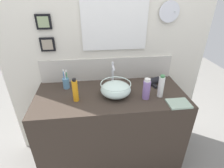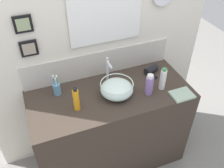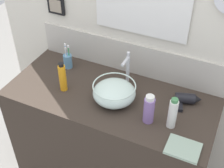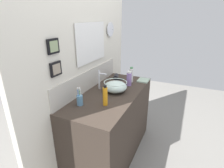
{
  "view_description": "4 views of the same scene",
  "coord_description": "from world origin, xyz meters",
  "px_view_note": "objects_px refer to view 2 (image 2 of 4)",
  "views": [
    {
      "loc": [
        -0.15,
        -1.34,
        1.71
      ],
      "look_at": [
        0.01,
        0.0,
        0.97
      ],
      "focal_mm": 28.0,
      "sensor_mm": 36.0,
      "label": 1
    },
    {
      "loc": [
        -0.55,
        -1.44,
        2.24
      ],
      "look_at": [
        0.01,
        0.0,
        0.97
      ],
      "focal_mm": 40.0,
      "sensor_mm": 36.0,
      "label": 2
    },
    {
      "loc": [
        0.65,
        -1.36,
        2.19
      ],
      "look_at": [
        0.01,
        0.0,
        0.97
      ],
      "focal_mm": 50.0,
      "sensor_mm": 36.0,
      "label": 3
    },
    {
      "loc": [
        -1.68,
        -0.78,
        1.69
      ],
      "look_at": [
        0.01,
        0.0,
        0.97
      ],
      "focal_mm": 28.0,
      "sensor_mm": 36.0,
      "label": 4
    }
  ],
  "objects_px": {
    "spray_bottle": "(76,99)",
    "faucet": "(108,68)",
    "soap_dispenser": "(149,85)",
    "lotion_bottle": "(163,79)",
    "toothbrush_cup": "(57,89)",
    "hair_drier": "(152,70)",
    "glass_bowl_sink": "(117,89)",
    "hand_towel": "(182,95)"
  },
  "relations": [
    {
      "from": "toothbrush_cup",
      "to": "soap_dispenser",
      "type": "relative_size",
      "value": 1.01
    },
    {
      "from": "hair_drier",
      "to": "faucet",
      "type": "bearing_deg",
      "value": 175.43
    },
    {
      "from": "glass_bowl_sink",
      "to": "spray_bottle",
      "type": "height_order",
      "value": "spray_bottle"
    },
    {
      "from": "toothbrush_cup",
      "to": "spray_bottle",
      "type": "bearing_deg",
      "value": -65.25
    },
    {
      "from": "glass_bowl_sink",
      "to": "soap_dispenser",
      "type": "height_order",
      "value": "soap_dispenser"
    },
    {
      "from": "faucet",
      "to": "hand_towel",
      "type": "height_order",
      "value": "faucet"
    },
    {
      "from": "toothbrush_cup",
      "to": "hair_drier",
      "type": "bearing_deg",
      "value": -1.15
    },
    {
      "from": "soap_dispenser",
      "to": "lotion_bottle",
      "type": "relative_size",
      "value": 0.92
    },
    {
      "from": "glass_bowl_sink",
      "to": "spray_bottle",
      "type": "xyz_separation_m",
      "value": [
        -0.34,
        -0.04,
        0.03
      ]
    },
    {
      "from": "toothbrush_cup",
      "to": "lotion_bottle",
      "type": "relative_size",
      "value": 0.93
    },
    {
      "from": "glass_bowl_sink",
      "to": "faucet",
      "type": "bearing_deg",
      "value": 90.0
    },
    {
      "from": "spray_bottle",
      "to": "lotion_bottle",
      "type": "relative_size",
      "value": 1.02
    },
    {
      "from": "glass_bowl_sink",
      "to": "lotion_bottle",
      "type": "relative_size",
      "value": 1.3
    },
    {
      "from": "faucet",
      "to": "toothbrush_cup",
      "type": "distance_m",
      "value": 0.46
    },
    {
      "from": "faucet",
      "to": "hair_drier",
      "type": "relative_size",
      "value": 1.34
    },
    {
      "from": "spray_bottle",
      "to": "faucet",
      "type": "bearing_deg",
      "value": 35.29
    },
    {
      "from": "glass_bowl_sink",
      "to": "soap_dispenser",
      "type": "bearing_deg",
      "value": -16.86
    },
    {
      "from": "lotion_bottle",
      "to": "faucet",
      "type": "bearing_deg",
      "value": 145.8
    },
    {
      "from": "toothbrush_cup",
      "to": "lotion_bottle",
      "type": "xyz_separation_m",
      "value": [
        0.83,
        -0.25,
        0.04
      ]
    },
    {
      "from": "soap_dispenser",
      "to": "lotion_bottle",
      "type": "height_order",
      "value": "lotion_bottle"
    },
    {
      "from": "glass_bowl_sink",
      "to": "soap_dispenser",
      "type": "relative_size",
      "value": 1.42
    },
    {
      "from": "glass_bowl_sink",
      "to": "faucet",
      "type": "relative_size",
      "value": 1.14
    },
    {
      "from": "hair_drier",
      "to": "soap_dispenser",
      "type": "xyz_separation_m",
      "value": [
        -0.16,
        -0.24,
        0.06
      ]
    },
    {
      "from": "hair_drier",
      "to": "spray_bottle",
      "type": "xyz_separation_m",
      "value": [
        -0.76,
        -0.21,
        0.07
      ]
    },
    {
      "from": "faucet",
      "to": "soap_dispenser",
      "type": "height_order",
      "value": "faucet"
    },
    {
      "from": "faucet",
      "to": "lotion_bottle",
      "type": "xyz_separation_m",
      "value": [
        0.39,
        -0.26,
        -0.03
      ]
    },
    {
      "from": "hair_drier",
      "to": "toothbrush_cup",
      "type": "bearing_deg",
      "value": 178.85
    },
    {
      "from": "spray_bottle",
      "to": "soap_dispenser",
      "type": "bearing_deg",
      "value": -3.36
    },
    {
      "from": "hair_drier",
      "to": "hand_towel",
      "type": "relative_size",
      "value": 0.97
    },
    {
      "from": "hair_drier",
      "to": "soap_dispenser",
      "type": "distance_m",
      "value": 0.3
    },
    {
      "from": "hair_drier",
      "to": "hand_towel",
      "type": "bearing_deg",
      "value": -78.0
    },
    {
      "from": "spray_bottle",
      "to": "soap_dispenser",
      "type": "distance_m",
      "value": 0.6
    },
    {
      "from": "faucet",
      "to": "hair_drier",
      "type": "bearing_deg",
      "value": -4.57
    },
    {
      "from": "glass_bowl_sink",
      "to": "toothbrush_cup",
      "type": "height_order",
      "value": "toothbrush_cup"
    },
    {
      "from": "glass_bowl_sink",
      "to": "toothbrush_cup",
      "type": "relative_size",
      "value": 1.41
    },
    {
      "from": "soap_dispenser",
      "to": "hand_towel",
      "type": "height_order",
      "value": "soap_dispenser"
    },
    {
      "from": "faucet",
      "to": "toothbrush_cup",
      "type": "height_order",
      "value": "faucet"
    },
    {
      "from": "glass_bowl_sink",
      "to": "lotion_bottle",
      "type": "height_order",
      "value": "lotion_bottle"
    },
    {
      "from": "faucet",
      "to": "spray_bottle",
      "type": "bearing_deg",
      "value": -144.71
    },
    {
      "from": "spray_bottle",
      "to": "soap_dispenser",
      "type": "xyz_separation_m",
      "value": [
        0.6,
        -0.04,
        -0.01
      ]
    },
    {
      "from": "hair_drier",
      "to": "spray_bottle",
      "type": "height_order",
      "value": "spray_bottle"
    },
    {
      "from": "hair_drier",
      "to": "toothbrush_cup",
      "type": "distance_m",
      "value": 0.87
    }
  ]
}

